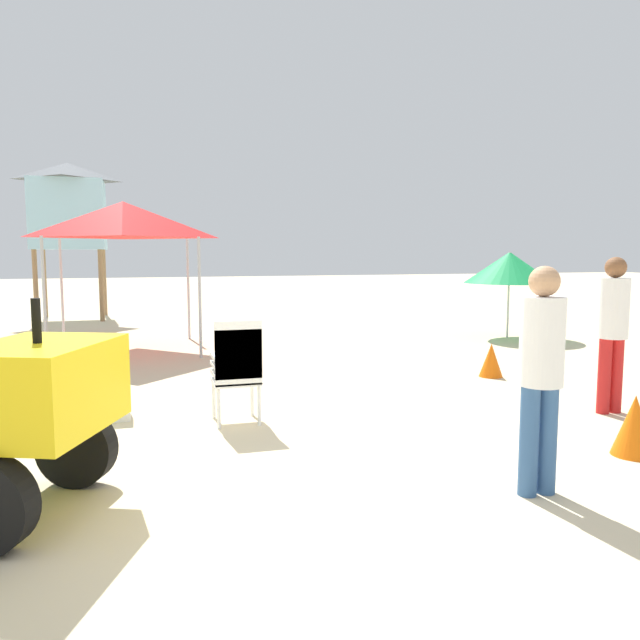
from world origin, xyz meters
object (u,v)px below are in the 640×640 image
(traffic_cone_near, at_px, (635,425))
(traffic_cone_far, at_px, (491,360))
(lifeguard_near_center, at_px, (541,365))
(cooler_box, at_px, (107,404))
(lifeguard_near_left, at_px, (613,324))
(stacked_plastic_chairs, at_px, (237,363))
(lifeguard_tower, at_px, (69,206))
(popup_canopy, at_px, (123,220))
(beach_umbrella_left, at_px, (509,268))

(traffic_cone_near, relative_size, traffic_cone_far, 1.13)
(lifeguard_near_center, height_order, cooler_box, lifeguard_near_center)
(lifeguard_near_left, xyz_separation_m, cooler_box, (-5.41, 1.30, -0.84))
(stacked_plastic_chairs, bearing_deg, lifeguard_tower, 103.01)
(lifeguard_near_center, relative_size, cooler_box, 3.49)
(lifeguard_tower, xyz_separation_m, traffic_cone_far, (6.55, -9.98, -2.75))
(lifeguard_tower, height_order, cooler_box, lifeguard_tower)
(lifeguard_tower, xyz_separation_m, cooler_box, (1.32, -10.84, -2.83))
(lifeguard_near_left, height_order, lifeguard_tower, lifeguard_tower)
(traffic_cone_far, height_order, cooler_box, traffic_cone_far)
(popup_canopy, bearing_deg, traffic_cone_near, -59.48)
(popup_canopy, distance_m, beach_umbrella_left, 7.71)
(lifeguard_near_left, relative_size, popup_canopy, 0.65)
(traffic_cone_far, bearing_deg, traffic_cone_near, -101.26)
(lifeguard_near_center, xyz_separation_m, traffic_cone_near, (1.37, 0.52, -0.71))
(cooler_box, bearing_deg, traffic_cone_far, 9.35)
(traffic_cone_near, bearing_deg, popup_canopy, 120.52)
(beach_umbrella_left, bearing_deg, lifeguard_tower, 144.64)
(popup_canopy, height_order, traffic_cone_near, popup_canopy)
(popup_canopy, bearing_deg, beach_umbrella_left, -3.77)
(popup_canopy, bearing_deg, lifeguard_near_left, -49.63)
(lifeguard_near_left, height_order, cooler_box, lifeguard_near_left)
(stacked_plastic_chairs, xyz_separation_m, lifeguard_near_left, (4.08, -0.71, 0.36))
(lifeguard_near_center, distance_m, beach_umbrella_left, 8.80)
(lifeguard_near_left, distance_m, cooler_box, 5.62)
(popup_canopy, relative_size, traffic_cone_near, 4.94)
(traffic_cone_far, bearing_deg, cooler_box, -170.65)
(popup_canopy, height_order, beach_umbrella_left, popup_canopy)
(lifeguard_near_left, relative_size, lifeguard_tower, 0.43)
(lifeguard_tower, bearing_deg, lifeguard_near_left, -61.03)
(beach_umbrella_left, bearing_deg, traffic_cone_far, -126.06)
(traffic_cone_near, bearing_deg, traffic_cone_far, 78.74)
(lifeguard_tower, relative_size, cooler_box, 8.40)
(stacked_plastic_chairs, height_order, lifeguard_tower, lifeguard_tower)
(lifeguard_tower, bearing_deg, traffic_cone_far, -56.71)
(traffic_cone_near, bearing_deg, stacked_plastic_chairs, 148.31)
(traffic_cone_far, bearing_deg, lifeguard_near_left, -85.50)
(lifeguard_near_left, bearing_deg, beach_umbrella_left, 67.17)
(lifeguard_near_left, relative_size, beach_umbrella_left, 0.95)
(lifeguard_near_center, bearing_deg, traffic_cone_near, 20.71)
(lifeguard_near_left, bearing_deg, stacked_plastic_chairs, 170.14)
(lifeguard_near_left, xyz_separation_m, beach_umbrella_left, (2.39, 5.68, 0.46))
(stacked_plastic_chairs, bearing_deg, popup_canopy, 102.10)
(lifeguard_near_center, bearing_deg, lifeguard_near_left, 38.96)
(beach_umbrella_left, xyz_separation_m, cooler_box, (-7.80, -4.38, -1.31))
(traffic_cone_near, xyz_separation_m, traffic_cone_far, (0.69, 3.44, -0.03))
(lifeguard_near_center, distance_m, cooler_box, 4.52)
(lifeguard_near_center, bearing_deg, traffic_cone_far, 62.56)
(traffic_cone_near, height_order, traffic_cone_far, traffic_cone_near)
(stacked_plastic_chairs, bearing_deg, traffic_cone_far, 20.37)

